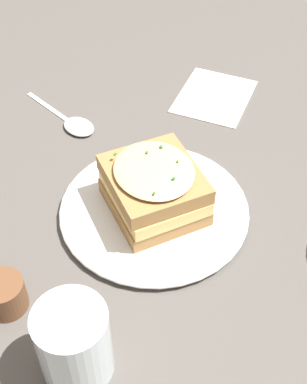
{
  "coord_description": "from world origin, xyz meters",
  "views": [
    {
      "loc": [
        -0.37,
        -0.35,
        0.56
      ],
      "look_at": [
        -0.0,
        -0.03,
        0.04
      ],
      "focal_mm": 50.0,
      "sensor_mm": 36.0,
      "label": 1
    }
  ],
  "objects_px": {
    "dinner_plate": "(153,210)",
    "condiment_pot": "(4,295)",
    "sandwich": "(154,188)",
    "water_glass": "(74,343)",
    "spoon": "(75,124)",
    "napkin": "(214,96)"
  },
  "relations": [
    {
      "from": "water_glass",
      "to": "spoon",
      "type": "distance_m",
      "value": 0.42
    },
    {
      "from": "dinner_plate",
      "to": "sandwich",
      "type": "height_order",
      "value": "sandwich"
    },
    {
      "from": "sandwich",
      "to": "spoon",
      "type": "distance_m",
      "value": 0.23
    },
    {
      "from": "dinner_plate",
      "to": "condiment_pot",
      "type": "xyz_separation_m",
      "value": [
        -0.23,
        0.03,
        0.01
      ]
    },
    {
      "from": "sandwich",
      "to": "water_glass",
      "type": "relative_size",
      "value": 1.59
    },
    {
      "from": "napkin",
      "to": "dinner_plate",
      "type": "bearing_deg",
      "value": -159.34
    },
    {
      "from": "spoon",
      "to": "napkin",
      "type": "height_order",
      "value": "spoon"
    },
    {
      "from": "dinner_plate",
      "to": "sandwich",
      "type": "relative_size",
      "value": 1.62
    },
    {
      "from": "water_glass",
      "to": "napkin",
      "type": "distance_m",
      "value": 0.53
    },
    {
      "from": "sandwich",
      "to": "condiment_pot",
      "type": "distance_m",
      "value": 0.23
    },
    {
      "from": "spoon",
      "to": "condiment_pot",
      "type": "bearing_deg",
      "value": 36.79
    },
    {
      "from": "sandwich",
      "to": "spoon",
      "type": "bearing_deg",
      "value": 75.81
    },
    {
      "from": "sandwich",
      "to": "napkin",
      "type": "height_order",
      "value": "sandwich"
    },
    {
      "from": "dinner_plate",
      "to": "water_glass",
      "type": "bearing_deg",
      "value": -158.27
    },
    {
      "from": "water_glass",
      "to": "condiment_pot",
      "type": "xyz_separation_m",
      "value": [
        -0.0,
        0.12,
        -0.03
      ]
    },
    {
      "from": "water_glass",
      "to": "napkin",
      "type": "xyz_separation_m",
      "value": [
        0.5,
        0.19,
        -0.05
      ]
    },
    {
      "from": "dinner_plate",
      "to": "napkin",
      "type": "distance_m",
      "value": 0.29
    },
    {
      "from": "water_glass",
      "to": "spoon",
      "type": "xyz_separation_m",
      "value": [
        0.28,
        0.31,
        -0.05
      ]
    },
    {
      "from": "sandwich",
      "to": "napkin",
      "type": "distance_m",
      "value": 0.3
    },
    {
      "from": "spoon",
      "to": "condiment_pot",
      "type": "height_order",
      "value": "condiment_pot"
    },
    {
      "from": "sandwich",
      "to": "spoon",
      "type": "xyz_separation_m",
      "value": [
        0.06,
        0.22,
        -0.05
      ]
    },
    {
      "from": "spoon",
      "to": "napkin",
      "type": "relative_size",
      "value": 1.16
    }
  ]
}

